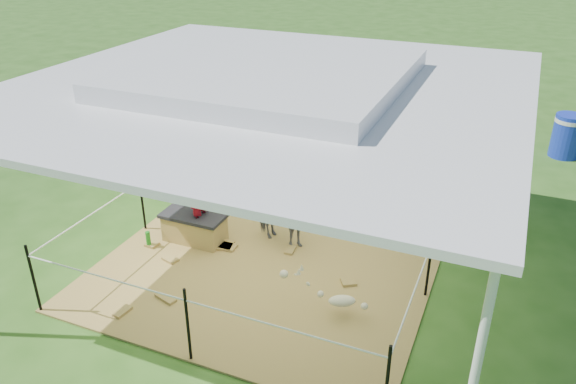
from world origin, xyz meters
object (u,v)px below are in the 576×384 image
at_px(foal, 342,299).
at_px(trash_barrel, 567,136).
at_px(green_bottle, 148,239).
at_px(picnic_table_near, 482,98).
at_px(distant_person, 484,98).
at_px(pony, 280,220).
at_px(straw_bale, 195,228).
at_px(woman, 197,185).

distance_m(foal, trash_barrel, 7.33).
xyz_separation_m(green_bottle, foal, (3.22, -0.41, 0.13)).
distance_m(picnic_table_near, distant_person, 0.65).
bearing_deg(foal, pony, 112.87).
relative_size(straw_bale, foal, 1.00).
height_order(trash_barrel, picnic_table_near, trash_barrel).
bearing_deg(woman, pony, 109.62).
height_order(woman, distant_person, woman).
bearing_deg(straw_bale, pony, 18.30).
bearing_deg(trash_barrel, foal, -111.23).
height_order(woman, foal, woman).
bearing_deg(picnic_table_near, foal, -122.03).
distance_m(green_bottle, trash_barrel, 8.71).
distance_m(green_bottle, picnic_table_near, 9.77).
xyz_separation_m(pony, trash_barrel, (4.06, 5.56, 0.02)).
xyz_separation_m(foal, trash_barrel, (2.65, 6.84, 0.17)).
distance_m(straw_bale, green_bottle, 0.71).
bearing_deg(distant_person, picnic_table_near, -83.29).
height_order(woman, trash_barrel, woman).
bearing_deg(straw_bale, trash_barrel, 48.31).
xyz_separation_m(woman, picnic_table_near, (3.29, 8.49, -0.66)).
bearing_deg(green_bottle, foal, -7.26).
xyz_separation_m(straw_bale, pony, (1.27, 0.42, 0.20)).
bearing_deg(pony, straw_bale, 120.95).
bearing_deg(foal, woman, 136.71).
bearing_deg(woman, trash_barrel, 138.72).
bearing_deg(trash_barrel, picnic_table_near, 127.53).
bearing_deg(green_bottle, pony, 25.57).
bearing_deg(straw_bale, green_bottle, -140.71).
height_order(straw_bale, woman, woman).
distance_m(straw_bale, distant_person, 8.60).
relative_size(straw_bale, trash_barrel, 1.01).
xyz_separation_m(straw_bale, foal, (2.67, -0.86, 0.05)).
height_order(green_bottle, pony, pony).
distance_m(green_bottle, pony, 2.03).
bearing_deg(woman, picnic_table_near, 158.67).
bearing_deg(green_bottle, distant_person, 64.21).
bearing_deg(trash_barrel, straw_bale, -131.69).
xyz_separation_m(green_bottle, pony, (1.82, 0.87, 0.28)).
bearing_deg(pony, picnic_table_near, -2.12).
relative_size(woman, distant_person, 1.10).
distance_m(green_bottle, foal, 3.25).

